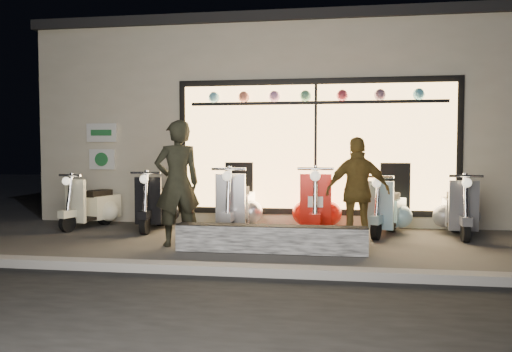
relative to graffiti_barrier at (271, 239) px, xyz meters
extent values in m
plane|color=#383533|center=(-0.24, 0.65, -0.20)|extent=(40.00, 40.00, 0.00)
cube|color=slate|center=(-0.24, -1.35, -0.14)|extent=(40.00, 0.25, 0.12)
cube|color=beige|center=(-0.24, 5.65, 1.80)|extent=(10.00, 6.00, 4.00)
cube|color=black|center=(-0.24, 5.65, 3.90)|extent=(10.20, 6.20, 0.20)
cube|color=black|center=(0.56, 2.63, 1.35)|extent=(5.45, 0.06, 2.65)
cube|color=#FFBF6B|center=(0.56, 2.59, 1.35)|extent=(5.20, 0.04, 2.40)
cube|color=black|center=(0.56, 2.55, 2.20)|extent=(4.90, 0.06, 0.06)
cube|color=white|center=(-3.84, 2.61, 1.65)|extent=(0.65, 0.04, 0.38)
cube|color=white|center=(-3.84, 2.61, 1.10)|extent=(0.55, 0.04, 0.42)
cube|color=black|center=(0.00, 0.00, 0.00)|extent=(2.77, 0.28, 0.40)
cylinder|color=black|center=(-0.84, 0.98, -0.01)|extent=(0.12, 0.38, 0.38)
cylinder|color=black|center=(-0.83, 2.10, -0.01)|extent=(0.14, 0.38, 0.38)
cube|color=#AEAEB2|center=(-0.84, 1.22, 0.43)|extent=(0.52, 0.08, 0.92)
cube|color=#AEAEB2|center=(-0.83, 1.99, 0.23)|extent=(0.48, 0.79, 0.51)
cube|color=black|center=(-0.83, 1.88, 0.54)|extent=(0.32, 0.63, 0.13)
sphere|color=#FFF2CC|center=(-0.84, 0.97, 0.86)|extent=(0.17, 0.17, 0.17)
cylinder|color=black|center=(0.61, 0.97, -0.01)|extent=(0.11, 0.38, 0.38)
cylinder|color=black|center=(0.61, 2.10, -0.01)|extent=(0.14, 0.38, 0.38)
cube|color=red|center=(0.61, 1.21, 0.43)|extent=(0.52, 0.08, 0.93)
cube|color=red|center=(0.61, 1.99, 0.23)|extent=(0.48, 0.79, 0.52)
cube|color=black|center=(0.61, 1.87, 0.55)|extent=(0.32, 0.63, 0.14)
sphere|color=#FFF2CC|center=(0.61, 0.96, 0.87)|extent=(0.17, 0.17, 0.17)
cylinder|color=black|center=(-2.38, 1.20, -0.02)|extent=(0.13, 0.36, 0.35)
cylinder|color=black|center=(-2.45, 2.23, -0.02)|extent=(0.15, 0.36, 0.35)
cube|color=black|center=(-2.39, 1.41, 0.38)|extent=(0.48, 0.10, 0.85)
cube|color=black|center=(-2.44, 2.13, 0.19)|extent=(0.48, 0.75, 0.48)
cube|color=black|center=(-2.43, 2.02, 0.48)|extent=(0.33, 0.60, 0.12)
sphere|color=#FFF2CC|center=(-2.38, 1.19, 0.79)|extent=(0.17, 0.17, 0.16)
cylinder|color=black|center=(-3.87, 1.25, -0.03)|extent=(0.19, 0.35, 0.33)
cylinder|color=black|center=(-3.59, 2.19, -0.03)|extent=(0.21, 0.35, 0.33)
cube|color=#F3EEC7|center=(-3.81, 1.45, 0.35)|extent=(0.45, 0.19, 0.80)
cube|color=#F3EEC7|center=(-3.62, 2.10, 0.17)|extent=(0.59, 0.78, 0.45)
cube|color=black|center=(-3.65, 2.00, 0.45)|extent=(0.42, 0.60, 0.12)
sphere|color=#FFF2CC|center=(-3.87, 1.24, 0.73)|extent=(0.18, 0.18, 0.15)
cylinder|color=black|center=(1.61, 1.27, -0.03)|extent=(0.21, 0.35, 0.34)
cylinder|color=black|center=(1.96, 2.20, -0.03)|extent=(0.23, 0.36, 0.34)
cube|color=#85AEBD|center=(1.68, 1.46, 0.36)|extent=(0.45, 0.23, 0.82)
cube|color=#85AEBD|center=(1.93, 2.11, 0.18)|extent=(0.64, 0.80, 0.46)
cube|color=black|center=(1.89, 2.02, 0.46)|extent=(0.46, 0.62, 0.12)
sphere|color=#FFF2CC|center=(1.60, 1.26, 0.75)|extent=(0.19, 0.19, 0.15)
cylinder|color=black|center=(3.02, 1.28, -0.03)|extent=(0.13, 0.35, 0.35)
cylinder|color=black|center=(3.10, 2.29, -0.03)|extent=(0.15, 0.35, 0.35)
cube|color=slate|center=(3.04, 1.49, 0.37)|extent=(0.47, 0.11, 0.84)
cube|color=slate|center=(3.09, 2.19, 0.19)|extent=(0.48, 0.74, 0.47)
cube|color=black|center=(3.08, 2.09, 0.47)|extent=(0.33, 0.59, 0.12)
sphere|color=#FFF2CC|center=(3.02, 1.27, 0.77)|extent=(0.16, 0.16, 0.15)
imported|color=black|center=(-1.50, 0.32, 0.78)|extent=(0.85, 0.77, 1.95)
imported|color=brown|center=(1.28, 0.74, 0.65)|extent=(1.05, 0.57, 1.70)
camera|label=1|loc=(0.86, -7.14, 1.29)|focal=35.00mm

